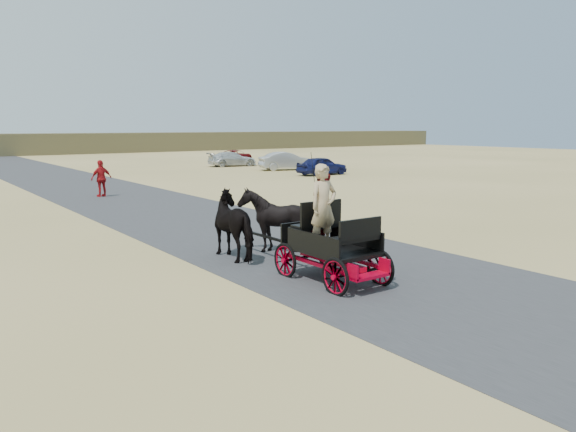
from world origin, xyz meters
TOP-DOWN VIEW (x-y plane):
  - ground at (0.00, 0.00)m, footprint 140.00×140.00m
  - road at (0.00, 0.00)m, footprint 6.00×140.00m
  - carriage at (-1.19, 0.64)m, footprint 1.30×2.40m
  - horse_left at (-1.74, 3.64)m, footprint 0.91×2.01m
  - horse_right at (-0.64, 3.64)m, footprint 1.37×1.54m
  - driver_man at (-1.39, 0.69)m, footprint 0.66×0.43m
  - passenger_woman at (-0.89, 1.24)m, footprint 0.77×0.60m
  - pedestrian at (-0.61, 17.99)m, footprint 1.07×0.60m
  - car_a at (15.27, 21.18)m, footprint 3.64×1.48m
  - car_b at (15.80, 26.03)m, footprint 4.33×2.57m
  - car_c at (14.51, 31.90)m, footprint 4.22×2.25m
  - car_d at (17.08, 35.87)m, footprint 4.47×3.74m

SIDE VIEW (x-z plane):
  - ground at x=0.00m, z-range 0.00..0.00m
  - road at x=0.00m, z-range 0.00..0.01m
  - carriage at x=-1.19m, z-range 0.00..0.72m
  - car_d at x=17.08m, z-range 0.00..1.14m
  - car_c at x=14.51m, z-range 0.00..1.16m
  - car_a at x=15.27m, z-range 0.00..1.24m
  - car_b at x=15.80m, z-range 0.00..1.35m
  - horse_left at x=-1.74m, z-range 0.00..1.70m
  - horse_right at x=-0.64m, z-range 0.00..1.70m
  - pedestrian at x=-0.61m, z-range 0.00..1.73m
  - passenger_woman at x=-0.89m, z-range 0.72..2.30m
  - driver_man at x=-1.39m, z-range 0.72..2.52m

